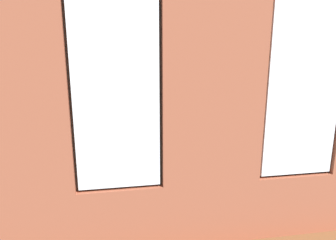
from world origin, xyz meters
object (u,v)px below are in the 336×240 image
object	(u,v)px
cup_ceramic	(136,134)
potted_plant_beside_window_right	(67,175)
candle_jar	(145,134)
media_console	(13,162)
coffee_table	(145,140)
table_plant_small	(125,134)
couch_left	(304,149)
potted_plant_foreground_right	(52,117)
potted_plant_mid_room_small	(219,127)
couch_by_window	(165,190)
potted_plant_between_couches	(267,167)
potted_plant_by_left_couch	(248,129)
potted_plant_near_tv	(33,156)
remote_silver	(162,134)
tv_flatscreen	(8,123)

from	to	relation	value
cup_ceramic	potted_plant_beside_window_right	size ratio (longest dim) A/B	0.09
candle_jar	media_console	xyz separation A→B (m)	(2.15, 0.61, -0.17)
coffee_table	table_plant_small	distance (m)	0.42
couch_left	potted_plant_foreground_right	world-z (taller)	potted_plant_foreground_right
potted_plant_mid_room_small	potted_plant_foreground_right	size ratio (longest dim) A/B	0.39
couch_by_window	potted_plant_foreground_right	distance (m)	3.85
media_console	coffee_table	bearing A→B (deg)	-164.10
couch_left	potted_plant_mid_room_small	world-z (taller)	couch_left
table_plant_small	potted_plant_foreground_right	xyz separation A→B (m)	(1.47, -1.42, 0.04)
potted_plant_between_couches	potted_plant_by_left_couch	bearing A→B (deg)	-108.06
potted_plant_mid_room_small	potted_plant_by_left_couch	xyz separation A→B (m)	(-0.66, 0.02, -0.07)
cup_ceramic	table_plant_small	bearing A→B (deg)	43.86
couch_left	potted_plant_mid_room_small	bearing A→B (deg)	-142.03
potted_plant_near_tv	coffee_table	bearing A→B (deg)	-135.22
candle_jar	potted_plant_near_tv	xyz separation A→B (m)	(1.60, 1.59, 0.27)
remote_silver	potted_plant_by_left_couch	xyz separation A→B (m)	(-1.95, -0.44, -0.12)
media_console	potted_plant_between_couches	distance (m)	3.87
potted_plant_foreground_right	potted_plant_beside_window_right	size ratio (longest dim) A/B	1.33
table_plant_small	remote_silver	xyz separation A→B (m)	(-0.72, -0.25, -0.10)
table_plant_small	potted_plant_beside_window_right	size ratio (longest dim) A/B	0.20
couch_left	tv_flatscreen	bearing A→B (deg)	-90.65
potted_plant_between_couches	potted_plant_beside_window_right	distance (m)	2.59
candle_jar	remote_silver	xyz separation A→B (m)	(-0.34, -0.13, -0.05)
potted_plant_between_couches	potted_plant_beside_window_right	bearing A→B (deg)	3.33
potted_plant_between_couches	potted_plant_beside_window_right	xyz separation A→B (m)	(2.59, 0.15, 0.15)
potted_plant_mid_room_small	tv_flatscreen	bearing A→B (deg)	17.70
cup_ceramic	tv_flatscreen	world-z (taller)	tv_flatscreen
potted_plant_near_tv	couch_by_window	bearing A→B (deg)	165.15
cup_ceramic	potted_plant_beside_window_right	distance (m)	2.44
candle_jar	potted_plant_foreground_right	world-z (taller)	potted_plant_foreground_right
potted_plant_foreground_right	potted_plant_by_left_couch	bearing A→B (deg)	169.94
remote_silver	potted_plant_near_tv	distance (m)	2.62
table_plant_small	potted_plant_between_couches	bearing A→B (deg)	134.54
couch_by_window	potted_plant_near_tv	world-z (taller)	potted_plant_near_tv
potted_plant_between_couches	remote_silver	bearing A→B (deg)	-62.17
couch_left	potted_plant_foreground_right	xyz separation A→B (m)	(4.54, -2.20, 0.22)
coffee_table	media_console	size ratio (longest dim) A/B	1.18
cup_ceramic	potted_plant_near_tv	bearing A→B (deg)	49.37
potted_plant_foreground_right	potted_plant_beside_window_right	world-z (taller)	potted_plant_foreground_right
couch_by_window	table_plant_small	bearing A→B (deg)	-77.51
cup_ceramic	table_plant_small	xyz separation A→B (m)	(0.22, 0.21, 0.06)
potted_plant_beside_window_right	potted_plant_near_tv	size ratio (longest dim) A/B	0.95
cup_ceramic	media_console	size ratio (longest dim) A/B	0.09
cup_ceramic	media_console	xyz separation A→B (m)	(2.00, 0.71, -0.16)
candle_jar	table_plant_small	size ratio (longest dim) A/B	0.58
remote_silver	table_plant_small	bearing A→B (deg)	120.52
media_console	potted_plant_foreground_right	distance (m)	1.96
table_plant_small	potted_plant_between_couches	size ratio (longest dim) A/B	0.16
remote_silver	potted_plant_beside_window_right	world-z (taller)	potted_plant_beside_window_right
remote_silver	potted_plant_foreground_right	xyz separation A→B (m)	(2.19, -1.17, 0.14)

